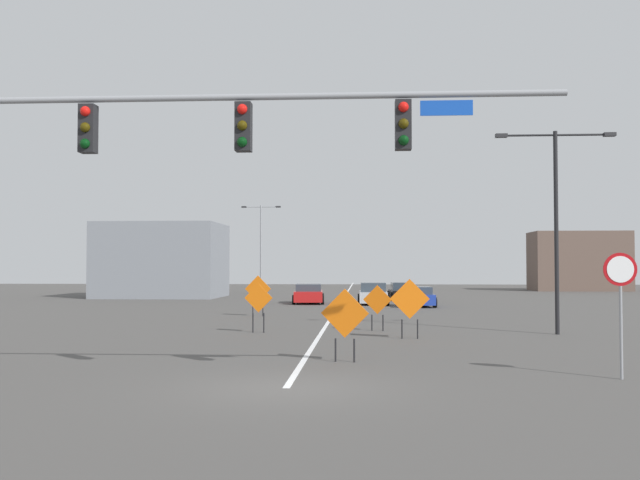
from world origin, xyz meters
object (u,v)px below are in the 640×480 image
Objects in this scene: stop_sign at (620,290)px; construction_sign_median_far at (345,316)px; traffic_signal_assembly at (160,147)px; construction_sign_right_shoulder at (258,291)px; car_black_far at (402,292)px; construction_sign_right_lane at (377,302)px; car_silver_passing at (373,294)px; street_lamp_near_right at (261,241)px; construction_sign_left_lane at (410,301)px; car_red_near at (309,294)px; construction_sign_median_near at (258,301)px; street_lamp_far_right at (556,211)px; car_blue_approaching at (417,297)px.

construction_sign_median_far is at bearing 158.04° from stop_sign.
traffic_signal_assembly is 21.94m from construction_sign_right_shoulder.
construction_sign_median_far is 35.36m from car_black_far.
stop_sign is 1.59× the size of construction_sign_right_lane.
traffic_signal_assembly is 3.09× the size of car_silver_passing.
street_lamp_near_right is at bearing 105.08° from construction_sign_right_lane.
construction_sign_left_lane is at bearing -87.44° from car_silver_passing.
car_silver_passing is at bearing 99.42° from stop_sign.
street_lamp_near_right is 3.86× the size of construction_sign_left_lane.
construction_sign_left_lane is (6.00, 10.54, -3.81)m from traffic_signal_assembly.
construction_sign_left_lane is 24.36m from car_red_near.
car_red_near is 8.42m from car_black_far.
street_lamp_near_right is at bearing 120.22° from car_silver_passing.
construction_sign_right_shoulder reaches higher than construction_sign_median_far.
construction_sign_left_lane is 1.12× the size of construction_sign_median_near.
street_lamp_far_right reaches higher than construction_sign_right_shoulder.
car_blue_approaching is (8.79, 9.29, -0.71)m from construction_sign_right_shoulder.
construction_sign_right_shoulder reaches higher than car_red_near.
construction_sign_median_far is (8.95, -46.38, -3.62)m from street_lamp_near_right.
car_blue_approaching is (-2.50, 29.19, -1.43)m from stop_sign.
stop_sign reaches higher than car_blue_approaching.
construction_sign_median_far is at bearing -79.07° from street_lamp_near_right.
car_black_far is at bearing 84.89° from construction_sign_right_lane.
car_silver_passing is at bearing 92.56° from construction_sign_left_lane.
construction_sign_left_lane is 0.48× the size of car_red_near.
construction_sign_median_near is at bearing -104.40° from car_black_far.
street_lamp_far_right is 4.07× the size of construction_sign_median_near.
street_lamp_near_right reaches higher than car_silver_passing.
construction_sign_median_far reaches higher than car_silver_passing.
construction_sign_median_far reaches higher than car_red_near.
car_blue_approaching is at bearing 68.00° from construction_sign_median_near.
car_red_near is (-4.41, 0.94, -0.03)m from car_silver_passing.
car_blue_approaching is 8.59m from car_black_far.
stop_sign is 37.91m from car_black_far.
construction_sign_right_shoulder reaches higher than car_silver_passing.
street_lamp_far_right reaches higher than construction_sign_right_lane.
construction_sign_median_far is (-7.79, -8.28, -3.44)m from street_lamp_far_right.
car_blue_approaching is (-3.92, 18.34, -4.06)m from street_lamp_far_right.
traffic_signal_assembly is 12.71m from construction_sign_left_lane.
construction_sign_median_far is (-2.13, -6.30, -0.10)m from construction_sign_left_lane.
car_blue_approaching is at bearing 80.76° from construction_sign_right_lane.
car_black_far reaches higher than car_blue_approaching.
street_lamp_far_right is 1.74× the size of car_silver_passing.
construction_sign_right_lane is (-5.32, 11.84, -0.88)m from stop_sign.
street_lamp_near_right is at bearing 97.90° from construction_sign_right_shoulder.
construction_sign_left_lane is (11.08, -40.08, -3.52)m from street_lamp_near_right.
construction_sign_left_lane is at bearing -77.13° from car_red_near.
construction_sign_left_lane is at bearing 71.31° from construction_sign_median_far.
construction_sign_median_far is 18.02m from construction_sign_right_shoulder.
street_lamp_near_right reaches higher than construction_sign_median_far.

